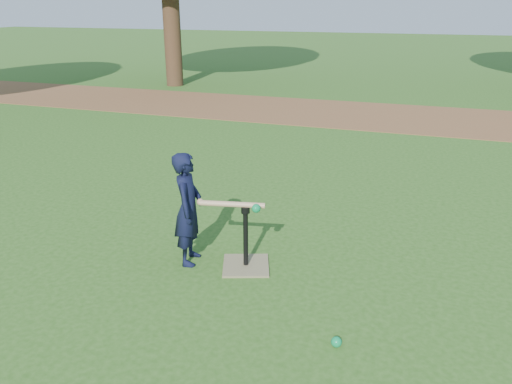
% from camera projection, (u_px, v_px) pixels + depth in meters
% --- Properties ---
extents(ground, '(80.00, 80.00, 0.00)m').
position_uv_depth(ground, '(260.00, 284.00, 4.45)').
color(ground, '#285116').
rests_on(ground, ground).
extents(dirt_strip, '(24.00, 3.00, 0.01)m').
position_uv_depth(dirt_strip, '(365.00, 115.00, 11.09)').
color(dirt_strip, brown).
rests_on(dirt_strip, ground).
extents(child, '(0.34, 0.45, 1.09)m').
position_uv_depth(child, '(188.00, 209.00, 4.65)').
color(child, black).
rests_on(child, ground).
extents(wiffle_ball_ground, '(0.08, 0.08, 0.08)m').
position_uv_depth(wiffle_ball_ground, '(336.00, 342.00, 3.62)').
color(wiffle_ball_ground, '#0C8647').
rests_on(wiffle_ball_ground, ground).
extents(batting_tee, '(0.55, 0.55, 0.61)m').
position_uv_depth(batting_tee, '(246.00, 256.00, 4.70)').
color(batting_tee, '#7E7250').
rests_on(batting_tee, ground).
extents(swing_action, '(0.63, 0.19, 0.09)m').
position_uv_depth(swing_action, '(234.00, 205.00, 4.51)').
color(swing_action, tan).
rests_on(swing_action, ground).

